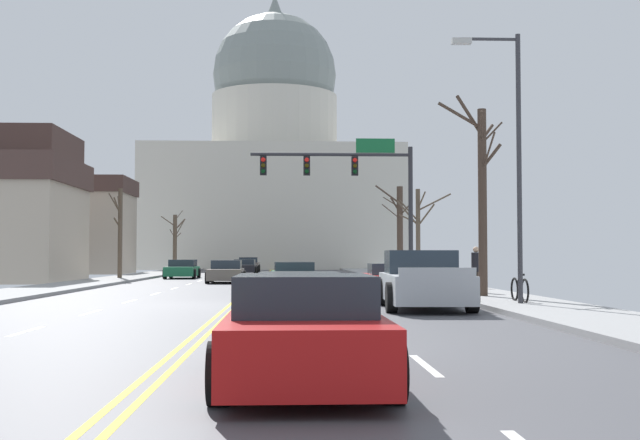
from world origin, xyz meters
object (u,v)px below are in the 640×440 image
sedan_oncoming_02 (245,267)px  pedestrian_00 (476,267)px  sedan_oncoming_01 (182,269)px  street_lamp_right (510,144)px  sedan_near_03 (299,301)px  sedan_oncoming_03 (248,265)px  pickup_truck_near_02 (423,283)px  bicycle_parked (520,290)px  sedan_oncoming_00 (226,272)px  sedan_near_00 (294,277)px  signal_gantry (354,178)px  sedan_near_04 (303,333)px  sedan_near_01 (392,281)px

sedan_oncoming_02 → pedestrian_00: bearing=-74.2°
sedan_oncoming_01 → pedestrian_00: bearing=-60.0°
street_lamp_right → sedan_near_03: street_lamp_right is taller
sedan_oncoming_01 → sedan_oncoming_03: size_ratio=1.01×
sedan_oncoming_01 → sedan_near_03: bearing=-78.9°
pickup_truck_near_02 → bicycle_parked: size_ratio=3.00×
sedan_oncoming_00 → pedestrian_00: bearing=-56.0°
sedan_oncoming_03 → bicycle_parked: 51.42m
street_lamp_right → sedan_oncoming_02: size_ratio=1.80×
pickup_truck_near_02 → sedan_oncoming_02: pickup_truck_near_02 is taller
bicycle_parked → sedan_near_00: bearing=120.8°
sedan_oncoming_00 → bicycle_parked: (10.16, -20.81, -0.09)m
sedan_near_00 → sedan_oncoming_00: sedan_oncoming_00 is taller
sedan_oncoming_03 → sedan_oncoming_01: bearing=-98.8°
sedan_oncoming_03 → bicycle_parked: size_ratio=2.47×
signal_gantry → sedan_oncoming_01: bearing=126.2°
sedan_oncoming_01 → sedan_near_04: bearing=-80.8°
sedan_near_01 → pedestrian_00: bearing=7.1°
sedan_near_00 → sedan_near_01: 6.66m
sedan_near_01 → sedan_oncoming_03: sedan_oncoming_03 is taller
sedan_near_00 → sedan_near_03: size_ratio=0.98×
sedan_near_04 → sedan_oncoming_02: 56.46m
sedan_near_03 → pedestrian_00: 14.18m
bicycle_parked → signal_gantry: bearing=103.0°
pickup_truck_near_02 → sedan_oncoming_01: pickup_truck_near_02 is taller
sedan_oncoming_01 → bicycle_parked: 32.39m
sedan_near_00 → sedan_oncoming_03: 39.56m
street_lamp_right → sedan_oncoming_03: size_ratio=1.76×
sedan_oncoming_00 → sedan_near_00: bearing=-69.8°
sedan_oncoming_02 → sedan_oncoming_03: sedan_oncoming_03 is taller
sedan_near_03 → sedan_oncoming_01: 36.92m
sedan_near_03 → sedan_oncoming_02: size_ratio=1.10×
signal_gantry → bicycle_parked: size_ratio=4.47×
signal_gantry → sedan_oncoming_03: bearing=101.1°
sedan_near_01 → sedan_near_03: bearing=-105.9°
sedan_near_03 → sedan_oncoming_02: 49.29m
sedan_near_04 → sedan_oncoming_00: 35.04m
sedan_near_03 → sedan_oncoming_03: 57.34m
sedan_oncoming_02 → street_lamp_right: bearing=-77.1°
pedestrian_00 → sedan_near_03: bearing=-117.8°
pickup_truck_near_02 → sedan_oncoming_03: pickup_truck_near_02 is taller
sedan_near_04 → sedan_oncoming_03: (-3.80, 64.40, 0.02)m
sedan_near_01 → sedan_oncoming_01: 26.29m
street_lamp_right → sedan_near_00: (-6.07, 11.84, -4.09)m
bicycle_parked → sedan_oncoming_03: bearing=101.7°
street_lamp_right → sedan_near_03: bearing=-135.4°
signal_gantry → street_lamp_right: 16.79m
signal_gantry → pickup_truck_near_02: signal_gantry is taller
signal_gantry → street_lamp_right: bearing=-79.2°
bicycle_parked → sedan_oncoming_01: bearing=114.9°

